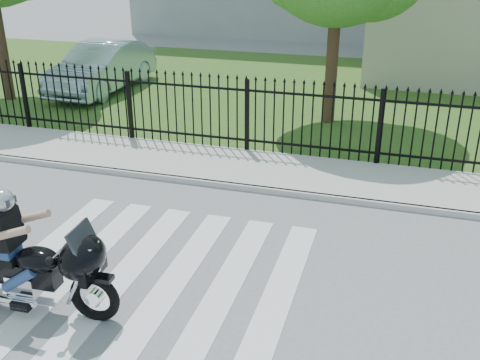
# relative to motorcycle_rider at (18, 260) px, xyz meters

# --- Properties ---
(ground) EXTENTS (120.00, 120.00, 0.00)m
(ground) POSITION_rel_motorcycle_rider_xyz_m (1.36, 0.63, -0.76)
(ground) COLOR slate
(ground) RESTS_ON ground
(crosswalk) EXTENTS (5.00, 5.50, 0.01)m
(crosswalk) POSITION_rel_motorcycle_rider_xyz_m (1.36, 0.63, -0.75)
(crosswalk) COLOR silver
(crosswalk) RESTS_ON ground
(sidewalk) EXTENTS (40.00, 2.00, 0.12)m
(sidewalk) POSITION_rel_motorcycle_rider_xyz_m (1.36, 5.63, -0.70)
(sidewalk) COLOR #ADAAA3
(sidewalk) RESTS_ON ground
(curb) EXTENTS (40.00, 0.12, 0.12)m
(curb) POSITION_rel_motorcycle_rider_xyz_m (1.36, 4.63, -0.70)
(curb) COLOR #ADAAA3
(curb) RESTS_ON ground
(grass_strip) EXTENTS (40.00, 12.00, 0.02)m
(grass_strip) POSITION_rel_motorcycle_rider_xyz_m (1.36, 12.63, -0.75)
(grass_strip) COLOR #2F521C
(grass_strip) RESTS_ON ground
(iron_fence) EXTENTS (26.00, 0.04, 1.80)m
(iron_fence) POSITION_rel_motorcycle_rider_xyz_m (1.36, 6.63, 0.15)
(iron_fence) COLOR black
(iron_fence) RESTS_ON ground
(motorcycle_rider) EXTENTS (2.79, 0.87, 1.85)m
(motorcycle_rider) POSITION_rel_motorcycle_rider_xyz_m (0.00, 0.00, 0.00)
(motorcycle_rider) COLOR black
(motorcycle_rider) RESTS_ON ground
(parked_car) EXTENTS (1.75, 4.76, 1.56)m
(parked_car) POSITION_rel_motorcycle_rider_xyz_m (-4.78, 10.87, 0.04)
(parked_car) COLOR #9AB3C2
(parked_car) RESTS_ON grass_strip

